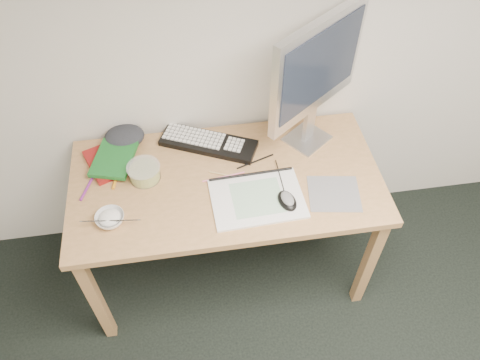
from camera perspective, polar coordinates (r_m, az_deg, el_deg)
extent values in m
plane|color=silver|center=(2.08, 5.96, 19.01)|extent=(3.60, 0.00, 3.60)
cube|color=tan|center=(2.31, -17.12, -13.81)|extent=(0.05, 0.05, 0.71)
cube|color=tan|center=(2.39, 15.40, -9.70)|extent=(0.05, 0.05, 0.71)
cube|color=tan|center=(2.64, -16.52, -2.19)|extent=(0.05, 0.05, 0.71)
cube|color=tan|center=(2.71, 11.39, 1.00)|extent=(0.05, 0.05, 0.71)
cube|color=tan|center=(2.12, -1.69, -0.20)|extent=(1.40, 0.70, 0.03)
cube|color=slate|center=(2.09, 11.38, -1.64)|extent=(0.25, 0.23, 0.00)
cube|color=white|center=(2.03, 2.12, -2.27)|extent=(0.41, 0.30, 0.01)
cube|color=black|center=(2.24, -3.86, 4.52)|extent=(0.48, 0.33, 0.03)
cube|color=silver|center=(2.30, 8.15, 5.04)|extent=(0.26, 0.25, 0.01)
cube|color=silver|center=(2.24, 8.40, 6.73)|extent=(0.06, 0.06, 0.18)
cube|color=silver|center=(2.03, 9.45, 13.49)|extent=(0.47, 0.36, 0.45)
cube|color=black|center=(2.03, 9.49, 13.73)|extent=(0.40, 0.31, 0.35)
ellipsoid|color=black|center=(2.00, 5.80, -2.31)|extent=(0.10, 0.13, 0.04)
imported|color=white|center=(2.02, -15.55, -4.57)|extent=(0.12, 0.12, 0.04)
cylinder|color=#B2B2B4|center=(1.98, -15.54, -4.81)|extent=(0.24, 0.05, 0.02)
cylinder|color=gold|center=(2.12, -11.58, 0.93)|extent=(0.18, 0.18, 0.07)
cube|color=maroon|center=(2.24, -15.79, 2.19)|extent=(0.24, 0.27, 0.02)
cube|color=#196424|center=(2.22, -15.11, 2.53)|extent=(0.23, 0.27, 0.02)
ellipsoid|color=#25272D|center=(2.31, -13.90, 5.18)|extent=(0.18, 0.16, 0.07)
cylinder|color=pink|center=(2.11, -2.02, 0.39)|extent=(0.20, 0.03, 0.01)
cylinder|color=tan|center=(2.11, -1.26, 0.52)|extent=(0.18, 0.08, 0.01)
cylinder|color=black|center=(2.17, 1.87, 2.28)|extent=(0.18, 0.07, 0.01)
cylinder|color=#1D389E|center=(2.21, -16.19, 0.99)|extent=(0.04, 0.12, 0.01)
cylinder|color=orange|center=(2.17, -14.83, 0.37)|extent=(0.04, 0.14, 0.01)
cylinder|color=#7B2383|center=(2.17, -18.21, -1.05)|extent=(0.05, 0.13, 0.01)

